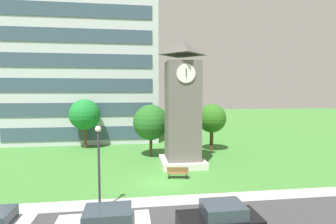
{
  "coord_description": "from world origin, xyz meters",
  "views": [
    {
      "loc": [
        -2.18,
        -20.15,
        7.24
      ],
      "look_at": [
        1.28,
        5.65,
        5.15
      ],
      "focal_mm": 27.92,
      "sensor_mm": 36.0,
      "label": 1
    }
  ],
  "objects": [
    {
      "name": "ground_plane",
      "position": [
        0.0,
        0.0,
        0.0
      ],
      "size": [
        160.0,
        160.0,
        0.0
      ],
      "primitive_type": "plane",
      "color": "#3D7A33"
    },
    {
      "name": "kerb_strip",
      "position": [
        0.0,
        -3.55,
        0.0
      ],
      "size": [
        120.0,
        1.6,
        0.01
      ],
      "primitive_type": "cube",
      "color": "#9E9E99",
      "rests_on": "ground"
    },
    {
      "name": "office_building",
      "position": [
        -9.31,
        21.06,
        12.8
      ],
      "size": [
        21.2,
        11.41,
        25.6
      ],
      "color": "#B7BCC6",
      "rests_on": "ground"
    },
    {
      "name": "clock_tower",
      "position": [
        2.56,
        4.65,
        5.41
      ],
      "size": [
        4.22,
        4.22,
        11.97
      ],
      "color": "#605B56",
      "rests_on": "ground"
    },
    {
      "name": "park_bench",
      "position": [
        1.45,
        0.79,
        0.46
      ],
      "size": [
        1.85,
        0.75,
        0.88
      ],
      "color": "brown",
      "rests_on": "ground"
    },
    {
      "name": "street_lamp",
      "position": [
        -4.24,
        -4.51,
        3.27
      ],
      "size": [
        0.36,
        0.36,
        5.19
      ],
      "color": "#333338",
      "rests_on": "ground"
    },
    {
      "name": "tree_streetside",
      "position": [
        7.28,
        10.38,
        3.91
      ],
      "size": [
        3.48,
        3.48,
        5.68
      ],
      "color": "#513823",
      "rests_on": "ground"
    },
    {
      "name": "tree_near_tower",
      "position": [
        -8.23,
        13.69,
        4.27
      ],
      "size": [
        3.87,
        3.87,
        6.23
      ],
      "color": "#513823",
      "rests_on": "ground"
    },
    {
      "name": "tree_by_building",
      "position": [
        -0.28,
        8.32,
        3.81
      ],
      "size": [
        3.9,
        3.9,
        5.76
      ],
      "color": "#513823",
      "rests_on": "ground"
    },
    {
      "name": "parked_car_black",
      "position": [
        2.03,
        -8.14,
        0.86
      ],
      "size": [
        4.1,
        2.09,
        1.69
      ],
      "color": "black",
      "rests_on": "ground"
    }
  ]
}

